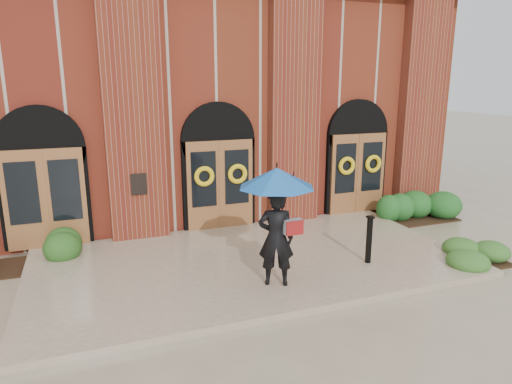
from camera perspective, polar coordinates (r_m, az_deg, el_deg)
name	(u,v)px	position (r m, az deg, el deg)	size (l,w,h in m)	color
ground	(254,267)	(10.85, -0.31, -9.36)	(90.00, 90.00, 0.00)	gray
landing	(251,262)	(10.95, -0.59, -8.71)	(10.00, 5.30, 0.15)	tan
church_building	(176,100)	(18.48, -9.99, 11.27)	(16.20, 12.53, 7.00)	maroon
man_with_umbrella	(277,204)	(9.08, 2.59, -1.52)	(2.02, 2.02, 2.46)	black
metal_post	(369,238)	(10.81, 13.95, -5.66)	(0.16, 0.16, 1.12)	black
hedge_wall_left	(15,253)	(12.05, -27.89, -6.80)	(2.78, 1.11, 0.71)	#244D19
hedge_wall_right	(402,208)	(14.87, 17.73, -1.90)	(3.15, 1.26, 0.81)	#1B4E1C
hedge_front_right	(473,252)	(12.28, 25.50, -6.79)	(1.29, 1.11, 0.46)	#2D5820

